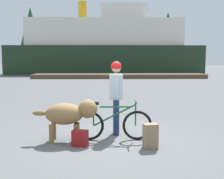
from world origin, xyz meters
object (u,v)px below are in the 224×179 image
(bicycle, at_px, (112,124))
(backpack, at_px, (150,136))
(ferry_boat, at_px, (105,48))
(dog, at_px, (69,114))
(handbag_pannier, at_px, (80,138))
(person_cyclist, at_px, (116,90))
(sailboat_moored, at_px, (52,69))

(bicycle, xyz_separation_m, backpack, (0.76, -0.56, -0.12))
(backpack, height_order, ferry_boat, ferry_boat)
(dog, relative_size, handbag_pannier, 4.19)
(person_cyclist, distance_m, ferry_boat, 29.20)
(sailboat_moored, bearing_deg, person_cyclist, -76.51)
(bicycle, bearing_deg, sailboat_moored, 103.12)
(dog, bearing_deg, bicycle, 3.46)
(sailboat_moored, bearing_deg, ferry_boat, -22.51)
(backpack, xyz_separation_m, ferry_boat, (-0.92, 30.18, 2.94))
(bicycle, distance_m, sailboat_moored, 33.59)
(backpack, relative_size, handbag_pannier, 1.48)
(person_cyclist, bearing_deg, handbag_pannier, -130.46)
(handbag_pannier, distance_m, ferry_boat, 30.19)
(person_cyclist, relative_size, handbag_pannier, 5.20)
(bicycle, xyz_separation_m, handbag_pannier, (-0.68, -0.41, -0.20))
(person_cyclist, height_order, dog, person_cyclist)
(person_cyclist, bearing_deg, backpack, -58.40)
(backpack, xyz_separation_m, handbag_pannier, (-1.44, 0.15, -0.08))
(dog, xyz_separation_m, handbag_pannier, (0.26, -0.35, -0.45))
(dog, height_order, backpack, dog)
(person_cyclist, bearing_deg, ferry_boat, 90.52)
(handbag_pannier, bearing_deg, ferry_boat, 89.01)
(backpack, bearing_deg, person_cyclist, 121.60)
(backpack, bearing_deg, bicycle, 143.54)
(person_cyclist, bearing_deg, dog, -151.62)
(bicycle, relative_size, person_cyclist, 0.99)
(bicycle, relative_size, dog, 1.23)
(backpack, xyz_separation_m, sailboat_moored, (-8.39, 33.28, 0.25))
(dog, xyz_separation_m, ferry_boat, (0.78, 29.68, 2.57))
(person_cyclist, height_order, handbag_pannier, person_cyclist)
(person_cyclist, bearing_deg, bicycle, -101.38)
(sailboat_moored, bearing_deg, backpack, -75.86)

